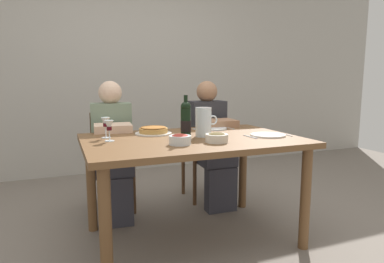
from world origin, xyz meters
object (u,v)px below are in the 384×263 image
at_px(salad_bowl, 180,139).
at_px(dinner_plate_left_setting, 268,135).
at_px(diner_left, 113,146).
at_px(dinner_plate_right_setting, 213,128).
at_px(baked_tart, 153,130).
at_px(wine_glass_right_diner, 106,123).
at_px(water_pitcher, 204,124).
at_px(olive_bowl, 217,137).
at_px(dining_table, 192,150).
at_px(wine_bottle, 186,121).
at_px(wine_glass_left_diner, 109,127).
at_px(diner_right, 211,139).
at_px(chair_left, 111,154).
at_px(chair_right, 202,147).

bearing_deg(salad_bowl, dinner_plate_left_setting, 6.26).
bearing_deg(diner_left, dinner_plate_right_setting, 162.97).
bearing_deg(baked_tart, wine_glass_right_diner, -172.29).
xyz_separation_m(baked_tart, dinner_plate_right_setting, (0.53, 0.07, -0.02)).
bearing_deg(water_pitcher, wine_glass_right_diner, 163.43).
distance_m(water_pitcher, olive_bowl, 0.25).
height_order(wine_glass_right_diner, diner_left, diner_left).
bearing_deg(dining_table, diner_left, 124.81).
bearing_deg(dinner_plate_left_setting, wine_glass_right_diner, 162.66).
distance_m(wine_bottle, wine_glass_right_diner, 0.57).
bearing_deg(wine_glass_right_diner, wine_glass_left_diner, -88.10).
relative_size(baked_tart, salad_bowl, 1.96).
relative_size(wine_bottle, wine_glass_left_diner, 2.18).
height_order(wine_bottle, water_pitcher, wine_bottle).
bearing_deg(diner_right, baked_tart, 30.82).
xyz_separation_m(dining_table, wine_bottle, (-0.07, -0.07, 0.22)).
distance_m(chair_left, chair_right, 0.90).
bearing_deg(diner_left, water_pitcher, 136.71).
xyz_separation_m(wine_glass_left_diner, dinner_plate_left_setting, (1.11, -0.21, -0.09)).
height_order(salad_bowl, diner_left, diner_left).
relative_size(dinner_plate_left_setting, chair_left, 0.29).
height_order(olive_bowl, diner_right, diner_right).
xyz_separation_m(dining_table, chair_right, (0.45, 0.87, -0.17)).
height_order(dining_table, water_pitcher, water_pitcher).
bearing_deg(diner_left, dinner_plate_left_setting, 147.55).
distance_m(wine_bottle, olive_bowl, 0.24).
bearing_deg(chair_left, wine_glass_right_diner, 85.17).
bearing_deg(wine_bottle, diner_right, 53.45).
relative_size(wine_bottle, salad_bowl, 2.17).
xyz_separation_m(dining_table, wine_glass_right_diner, (-0.57, 0.22, 0.20)).
bearing_deg(salad_bowl, dining_table, 51.56).
height_order(wine_glass_left_diner, wine_glass_right_diner, wine_glass_right_diner).
xyz_separation_m(water_pitcher, chair_left, (-0.54, 0.88, -0.36)).
bearing_deg(wine_glass_left_diner, baked_tart, 28.09).
relative_size(dinner_plate_left_setting, diner_right, 0.22).
relative_size(salad_bowl, dinner_plate_right_setting, 0.60).
relative_size(chair_left, diner_right, 0.75).
relative_size(wine_bottle, chair_right, 0.35).
height_order(dinner_plate_right_setting, chair_right, chair_right).
height_order(dining_table, baked_tart, baked_tart).
relative_size(dining_table, diner_right, 1.29).
distance_m(dinner_plate_left_setting, diner_right, 0.78).
bearing_deg(dinner_plate_right_setting, salad_bowl, -131.86).
relative_size(baked_tart, diner_left, 0.24).
height_order(dining_table, wine_glass_left_diner, wine_glass_left_diner).
bearing_deg(chair_left, wine_bottle, 116.42).
bearing_deg(chair_left, salad_bowl, 109.74).
relative_size(dining_table, dinner_plate_right_setting, 6.35).
distance_m(olive_bowl, dinner_plate_left_setting, 0.47).
xyz_separation_m(olive_bowl, dinner_plate_left_setting, (0.46, 0.09, -0.03)).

